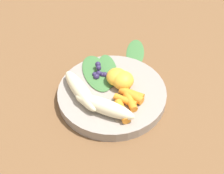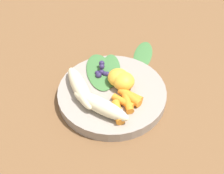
{
  "view_description": "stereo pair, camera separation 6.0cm",
  "coord_description": "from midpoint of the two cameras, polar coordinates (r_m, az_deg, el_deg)",
  "views": [
    {
      "loc": [
        0.06,
        -0.47,
        0.51
      ],
      "look_at": [
        0.0,
        0.0,
        0.03
      ],
      "focal_mm": 48.07,
      "sensor_mm": 36.0,
      "label": 1
    },
    {
      "loc": [
        0.12,
        -0.45,
        0.51
      ],
      "look_at": [
        0.0,
        0.0,
        0.03
      ],
      "focal_mm": 48.07,
      "sensor_mm": 36.0,
      "label": 2
    }
  ],
  "objects": [
    {
      "name": "carrot_mid_left",
      "position": [
        0.64,
        -0.12,
        -2.71
      ],
      "size": [
        0.05,
        0.03,
        0.02
      ],
      "primitive_type": "cylinder",
      "rotation": [
        0.0,
        1.57,
        5.9
      ],
      "color": "orange",
      "rests_on": "bowl"
    },
    {
      "name": "blueberry_pile",
      "position": [
        0.7,
        -4.91,
        2.71
      ],
      "size": [
        0.04,
        0.05,
        0.02
      ],
      "color": "#2D234C",
      "rests_on": "bowl"
    },
    {
      "name": "carrot_small",
      "position": [
        0.65,
        1.38,
        -1.48
      ],
      "size": [
        0.05,
        0.03,
        0.02
      ],
      "primitive_type": "cylinder",
      "rotation": [
        0.0,
        1.57,
        5.95
      ],
      "color": "orange",
      "rests_on": "bowl"
    },
    {
      "name": "kale_leaf_right",
      "position": [
        0.71,
        -5.3,
        2.62
      ],
      "size": [
        0.11,
        0.15,
        0.0
      ],
      "primitive_type": "ellipsoid",
      "rotation": [
        0.0,
        0.0,
        8.31
      ],
      "color": "#3D7038",
      "rests_on": "bowl"
    },
    {
      "name": "orange_segment_far",
      "position": [
        0.67,
        -0.47,
        1.2
      ],
      "size": [
        0.05,
        0.05,
        0.04
      ],
      "primitive_type": "ellipsoid",
      "color": "#F4A833",
      "rests_on": "bowl"
    },
    {
      "name": "carrot_mid_right",
      "position": [
        0.64,
        0.77,
        -2.79
      ],
      "size": [
        0.04,
        0.05,
        0.02
      ],
      "primitive_type": "cylinder",
      "rotation": [
        0.0,
        1.57,
        5.16
      ],
      "color": "orange",
      "rests_on": "bowl"
    },
    {
      "name": "banana_peeled_left",
      "position": [
        0.62,
        -4.27,
        -3.84
      ],
      "size": [
        0.14,
        0.07,
        0.03
      ],
      "primitive_type": "ellipsoid",
      "rotation": [
        0.0,
        0.0,
        5.97
      ],
      "color": "beige",
      "rests_on": "bowl"
    },
    {
      "name": "orange_segment_near",
      "position": [
        0.68,
        -1.58,
        1.82
      ],
      "size": [
        0.05,
        0.05,
        0.04
      ],
      "primitive_type": "ellipsoid",
      "color": "#F4A833",
      "rests_on": "bowl"
    },
    {
      "name": "banana_peeled_right",
      "position": [
        0.66,
        -8.64,
        -0.74
      ],
      "size": [
        0.11,
        0.13,
        0.03
      ],
      "primitive_type": "ellipsoid",
      "rotation": [
        0.0,
        0.0,
        5.39
      ],
      "color": "beige",
      "rests_on": "bowl"
    },
    {
      "name": "kale_leaf_left",
      "position": [
        0.72,
        -3.22,
        3.13
      ],
      "size": [
        0.07,
        0.13,
        0.0
      ],
      "primitive_type": "ellipsoid",
      "rotation": [
        0.0,
        0.0,
        8.12
      ],
      "color": "#3D7038",
      "rests_on": "bowl"
    },
    {
      "name": "bowl",
      "position": [
        0.68,
        -2.5,
        -1.44
      ],
      "size": [
        0.25,
        0.25,
        0.02
      ],
      "primitive_type": "cylinder",
      "color": "gray",
      "rests_on": "ground_plane"
    },
    {
      "name": "kale_leaf_stray",
      "position": [
        0.81,
        2.33,
        6.57
      ],
      "size": [
        0.05,
        0.12,
        0.01
      ],
      "primitive_type": "ellipsoid",
      "rotation": [
        0.0,
        0.0,
        1.6
      ],
      "color": "#3D7038",
      "rests_on": "ground_plane"
    },
    {
      "name": "carrot_front",
      "position": [
        0.62,
        -0.8,
        -4.78
      ],
      "size": [
        0.04,
        0.06,
        0.02
      ],
      "primitive_type": "cylinder",
      "rotation": [
        0.0,
        1.57,
        5.16
      ],
      "color": "orange",
      "rests_on": "bowl"
    },
    {
      "name": "ground_plane",
      "position": [
        0.69,
        -2.47,
        -2.14
      ],
      "size": [
        2.4,
        2.4,
        0.0
      ],
      "primitive_type": "plane",
      "color": "brown"
    },
    {
      "name": "carrot_rear",
      "position": [
        0.65,
        1.07,
        -1.71
      ],
      "size": [
        0.06,
        0.04,
        0.02
      ],
      "primitive_type": "cylinder",
      "rotation": [
        0.0,
        1.57,
        5.74
      ],
      "color": "orange",
      "rests_on": "bowl"
    }
  ]
}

